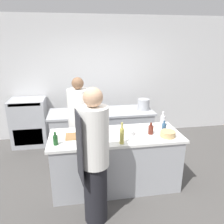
{
  "coord_description": "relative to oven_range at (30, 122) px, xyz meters",
  "views": [
    {
      "loc": [
        -0.55,
        -3.0,
        2.24
      ],
      "look_at": [
        0.0,
        0.35,
        1.13
      ],
      "focal_mm": 35.0,
      "sensor_mm": 36.0,
      "label": 1
    }
  ],
  "objects": [
    {
      "name": "ground_plane",
      "position": [
        1.62,
        -1.78,
        -0.52
      ],
      "size": [
        16.0,
        16.0,
        0.0
      ],
      "primitive_type": "plane",
      "color": "#4C4947"
    },
    {
      "name": "wall_back",
      "position": [
        1.62,
        0.35,
        0.88
      ],
      "size": [
        8.0,
        0.06,
        2.8
      ],
      "color": "silver",
      "rests_on": "ground_plane"
    },
    {
      "name": "prep_counter",
      "position": [
        1.62,
        -1.78,
        -0.08
      ],
      "size": [
        2.0,
        0.79,
        0.88
      ],
      "color": "#A8AAAF",
      "rests_on": "ground_plane"
    },
    {
      "name": "pass_counter",
      "position": [
        1.54,
        -0.59,
        -0.08
      ],
      "size": [
        2.11,
        0.73,
        0.88
      ],
      "color": "#A8AAAF",
      "rests_on": "ground_plane"
    },
    {
      "name": "oven_range",
      "position": [
        0.0,
        0.0,
        0.0
      ],
      "size": [
        0.74,
        0.6,
        1.05
      ],
      "color": "#A8AAAF",
      "rests_on": "ground_plane"
    },
    {
      "name": "chef_at_prep_near",
      "position": [
        1.24,
        -2.45,
        0.37
      ],
      "size": [
        0.39,
        0.37,
        1.77
      ],
      "rotation": [
        0.0,
        0.0,
        1.75
      ],
      "color": "black",
      "rests_on": "ground_plane"
    },
    {
      "name": "chef_at_stove",
      "position": [
        1.09,
        -1.06,
        0.3
      ],
      "size": [
        0.43,
        0.41,
        1.66
      ],
      "rotation": [
        0.0,
        0.0,
        -1.4
      ],
      "color": "black",
      "rests_on": "ground_plane"
    },
    {
      "name": "bottle_olive_oil",
      "position": [
        1.65,
        -2.09,
        0.48
      ],
      "size": [
        0.06,
        0.06,
        0.31
      ],
      "color": "#B2A84C",
      "rests_on": "prep_counter"
    },
    {
      "name": "bottle_vinegar",
      "position": [
        2.45,
        -1.57,
        0.46
      ],
      "size": [
        0.08,
        0.08,
        0.25
      ],
      "color": "silver",
      "rests_on": "prep_counter"
    },
    {
      "name": "bottle_wine",
      "position": [
        1.31,
        -1.8,
        0.48
      ],
      "size": [
        0.07,
        0.07,
        0.29
      ],
      "color": "black",
      "rests_on": "prep_counter"
    },
    {
      "name": "bottle_cooking_oil",
      "position": [
        0.75,
        -1.97,
        0.43
      ],
      "size": [
        0.07,
        0.07,
        0.19
      ],
      "color": "#19471E",
      "rests_on": "prep_counter"
    },
    {
      "name": "bottle_sauce",
      "position": [
        2.16,
        -1.83,
        0.43
      ],
      "size": [
        0.08,
        0.08,
        0.18
      ],
      "color": "#5B2319",
      "rests_on": "prep_counter"
    },
    {
      "name": "bottle_water",
      "position": [
        2.39,
        -1.79,
        0.43
      ],
      "size": [
        0.07,
        0.07,
        0.18
      ],
      "color": "#2D5175",
      "rests_on": "prep_counter"
    },
    {
      "name": "bowl_mixing_large",
      "position": [
        1.8,
        -1.8,
        0.4
      ],
      "size": [
        0.21,
        0.21,
        0.07
      ],
      "color": "white",
      "rests_on": "prep_counter"
    },
    {
      "name": "bowl_prep_small",
      "position": [
        2.37,
        -1.97,
        0.4
      ],
      "size": [
        0.22,
        0.22,
        0.09
      ],
      "color": "tan",
      "rests_on": "prep_counter"
    },
    {
      "name": "cutting_board",
      "position": [
        1.04,
        -1.75,
        0.37
      ],
      "size": [
        0.35,
        0.26,
        0.01
      ],
      "color": "olive",
      "rests_on": "prep_counter"
    },
    {
      "name": "stockpot",
      "position": [
        2.41,
        -0.62,
        0.47
      ],
      "size": [
        0.24,
        0.24,
        0.22
      ],
      "color": "#A8AAAF",
      "rests_on": "pass_counter"
    }
  ]
}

